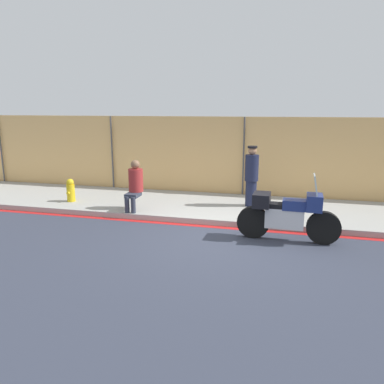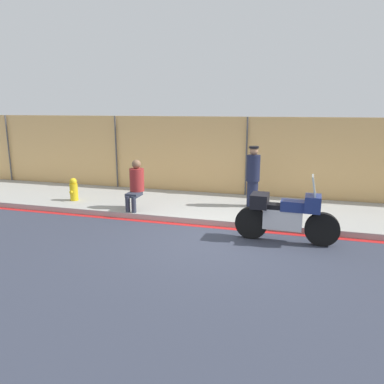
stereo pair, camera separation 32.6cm
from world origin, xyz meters
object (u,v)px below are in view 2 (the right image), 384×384
object	(u,v)px
motorcycle	(286,215)
person_seated_on_curb	(136,182)
fire_hydrant	(74,189)
officer_standing	(253,176)

from	to	relation	value
motorcycle	person_seated_on_curb	xyz separation A→B (m)	(-3.96, 1.10, 0.28)
fire_hydrant	person_seated_on_curb	bearing A→B (deg)	-9.15
motorcycle	officer_standing	distance (m)	2.48
officer_standing	person_seated_on_curb	distance (m)	3.19
fire_hydrant	officer_standing	bearing A→B (deg)	8.70
officer_standing	person_seated_on_curb	xyz separation A→B (m)	(-2.98, -1.14, -0.12)
officer_standing	fire_hydrant	size ratio (longest dim) A/B	2.49
person_seated_on_curb	fire_hydrant	distance (m)	2.23
motorcycle	person_seated_on_curb	bearing A→B (deg)	166.41
person_seated_on_curb	motorcycle	bearing A→B (deg)	-15.59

